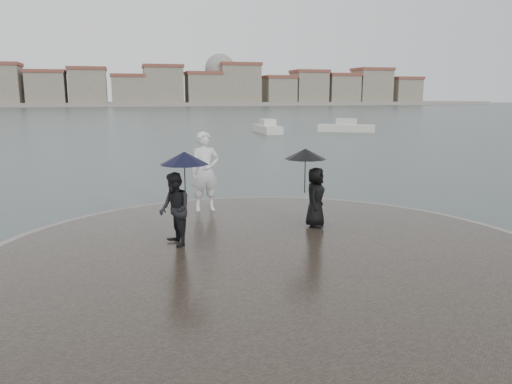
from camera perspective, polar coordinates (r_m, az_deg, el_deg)
name	(u,v)px	position (r m, az deg, el deg)	size (l,w,h in m)	color
ground	(346,358)	(7.42, 10.23, -18.16)	(400.00, 400.00, 0.00)	#2B3835
kerb_ring	(273,265)	(10.34, 1.90, -8.38)	(12.50, 12.50, 0.32)	gray
quay_tip	(273,264)	(10.33, 1.90, -8.27)	(11.90, 11.90, 0.36)	#2D261E
statue	(205,171)	(14.10, -5.84, 2.35)	(0.82, 0.53, 2.23)	white
visitor_left	(178,194)	(10.89, -8.96, -0.27)	(1.17, 1.08, 2.04)	black
visitor_right	(312,182)	(12.37, 6.41, 1.13)	(1.16, 1.05, 1.95)	black
far_skyline	(107,88)	(166.57, -16.62, 11.29)	(260.00, 20.00, 37.00)	gray
boats	(216,133)	(43.30, -4.54, 6.75)	(36.97, 16.37, 1.50)	silver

